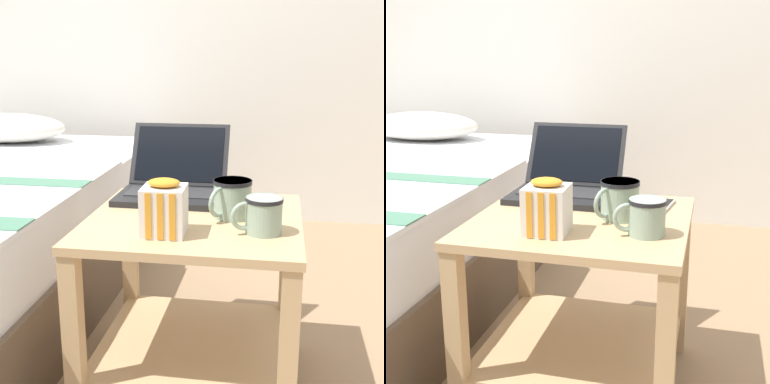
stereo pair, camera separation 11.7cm
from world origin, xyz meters
TOP-DOWN VIEW (x-y plane):
  - ground_plane at (0.00, 0.00)m, footprint 8.00×8.00m
  - bedside_table at (0.00, 0.00)m, footprint 0.56×0.55m
  - laptop at (-0.10, 0.21)m, footprint 0.31×0.32m
  - mug_front_left at (0.10, 0.01)m, footprint 0.11×0.13m
  - mug_front_right at (0.18, -0.10)m, footprint 0.12×0.09m
  - snack_bag at (-0.05, -0.14)m, footprint 0.11×0.11m
  - cell_phone at (0.18, 0.15)m, footprint 0.10×0.15m

SIDE VIEW (x-z plane):
  - ground_plane at x=0.00m, z-range 0.00..0.00m
  - bedside_table at x=0.00m, z-range 0.07..0.57m
  - cell_phone at x=0.18m, z-range 0.50..0.51m
  - laptop at x=-0.10m, z-range 0.44..0.64m
  - mug_front_right at x=0.18m, z-range 0.50..0.59m
  - mug_front_left at x=0.10m, z-range 0.50..0.60m
  - snack_bag at x=-0.05m, z-range 0.49..0.63m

